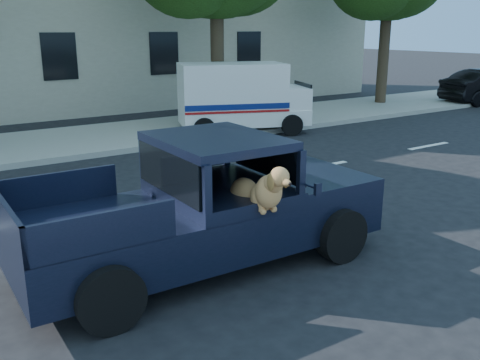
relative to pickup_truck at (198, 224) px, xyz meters
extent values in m
plane|color=black|center=(1.12, -0.28, -0.60)|extent=(120.00, 120.00, 0.00)
cube|color=gray|center=(1.12, 8.92, -0.52)|extent=(60.00, 4.00, 0.15)
cylinder|color=#332619|center=(6.12, 9.32, 1.60)|extent=(0.44, 0.44, 4.40)
cylinder|color=#332619|center=(14.12, 9.32, 1.60)|extent=(0.44, 0.44, 4.40)
cube|color=black|center=(0.08, 0.02, 0.00)|extent=(4.99, 2.01, 0.63)
cube|color=black|center=(1.84, -0.02, 0.39)|extent=(1.47, 1.93, 0.15)
cube|color=black|center=(0.32, 0.01, 1.11)|extent=(1.51, 1.86, 0.11)
cube|color=black|center=(1.09, 0.00, 0.78)|extent=(0.28, 1.64, 0.54)
cube|color=black|center=(0.50, -0.42, 0.18)|extent=(0.53, 0.53, 0.36)
cube|color=black|center=(1.05, -1.19, 0.62)|extent=(0.10, 0.05, 0.15)
cube|color=silver|center=(6.04, 7.69, -0.09)|extent=(4.25, 3.03, 0.46)
cube|color=silver|center=(5.70, 7.82, 0.83)|extent=(3.56, 2.76, 1.39)
cube|color=silver|center=(7.46, 7.14, 0.46)|extent=(1.39, 1.89, 0.65)
cube|color=navy|center=(5.38, 7.00, 0.32)|extent=(2.94, 1.14, 0.17)
cube|color=#9E0F0F|center=(5.38, 7.00, 0.18)|extent=(2.94, 1.14, 0.06)
camera|label=1|loc=(-3.33, -5.92, 2.56)|focal=40.00mm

